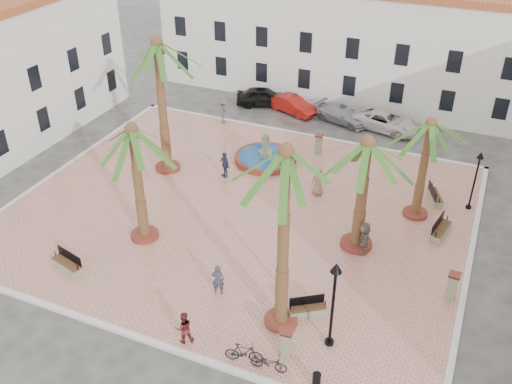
{
  "coord_description": "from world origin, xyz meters",
  "views": [
    {
      "loc": [
        11.97,
        -25.4,
        18.99
      ],
      "look_at": [
        1.0,
        0.0,
        1.6
      ],
      "focal_mm": 40.0,
      "sensor_mm": 36.0,
      "label": 1
    }
  ],
  "objects_px": {
    "palm_nw": "(158,57)",
    "bicycle_b": "(244,353)",
    "palm_e": "(366,158)",
    "bench_se": "(308,310)",
    "car_red": "(292,105)",
    "lamppost_s": "(334,291)",
    "litter_bin": "(316,380)",
    "pedestrian_fountain_a": "(318,181)",
    "fountain": "(265,157)",
    "palm_s": "(285,172)",
    "pedestrian_north": "(224,111)",
    "bench_e": "(440,231)",
    "lamppost_e": "(477,171)",
    "bollard_n": "(319,144)",
    "palm_ne": "(429,135)",
    "car_black": "(264,97)",
    "bench_s": "(68,265)",
    "pedestrian_fountain_b": "(225,164)",
    "palm_sw": "(133,143)",
    "cyclist_b": "(184,328)",
    "car_silver": "(342,115)",
    "cyclist_a": "(218,279)",
    "bench_ne": "(435,197)",
    "bicycle_a": "(269,362)",
    "bollard_se": "(286,343)",
    "car_white": "(386,121)",
    "bollard_e": "(452,286)"
  },
  "relations": [
    {
      "from": "cyclist_b",
      "to": "bicycle_b",
      "type": "relative_size",
      "value": 0.98
    },
    {
      "from": "car_black",
      "to": "car_silver",
      "type": "distance_m",
      "value": 6.86
    },
    {
      "from": "bench_s",
      "to": "pedestrian_fountain_b",
      "type": "distance_m",
      "value": 12.08
    },
    {
      "from": "car_red",
      "to": "lamppost_s",
      "type": "bearing_deg",
      "value": -135.18
    },
    {
      "from": "bench_se",
      "to": "pedestrian_fountain_b",
      "type": "bearing_deg",
      "value": 98.47
    },
    {
      "from": "lamppost_e",
      "to": "pedestrian_fountain_a",
      "type": "bearing_deg",
      "value": -166.49
    },
    {
      "from": "car_black",
      "to": "palm_s",
      "type": "bearing_deg",
      "value": -176.82
    },
    {
      "from": "palm_e",
      "to": "bench_s",
      "type": "bearing_deg",
      "value": -149.02
    },
    {
      "from": "bicycle_a",
      "to": "car_red",
      "type": "relative_size",
      "value": 0.38
    },
    {
      "from": "bicycle_b",
      "to": "car_white",
      "type": "height_order",
      "value": "car_white"
    },
    {
      "from": "pedestrian_fountain_a",
      "to": "lamppost_e",
      "type": "bearing_deg",
      "value": -14.03
    },
    {
      "from": "palm_nw",
      "to": "bicycle_b",
      "type": "relative_size",
      "value": 5.45
    },
    {
      "from": "bench_e",
      "to": "lamppost_e",
      "type": "bearing_deg",
      "value": -7.91
    },
    {
      "from": "palm_e",
      "to": "bicycle_a",
      "type": "xyz_separation_m",
      "value": [
        -1.14,
        -9.68,
        -4.97
      ]
    },
    {
      "from": "palm_nw",
      "to": "bench_ne",
      "type": "bearing_deg",
      "value": 10.22
    },
    {
      "from": "bicycle_a",
      "to": "pedestrian_fountain_b",
      "type": "bearing_deg",
      "value": 25.74
    },
    {
      "from": "bench_se",
      "to": "car_silver",
      "type": "bearing_deg",
      "value": 67.74
    },
    {
      "from": "lamppost_e",
      "to": "bench_se",
      "type": "bearing_deg",
      "value": -115.84
    },
    {
      "from": "litter_bin",
      "to": "bicycle_b",
      "type": "relative_size",
      "value": 0.41
    },
    {
      "from": "bench_se",
      "to": "bench_e",
      "type": "distance_m",
      "value": 9.94
    },
    {
      "from": "palm_nw",
      "to": "bicycle_b",
      "type": "bearing_deg",
      "value": -48.52
    },
    {
      "from": "bench_se",
      "to": "litter_bin",
      "type": "height_order",
      "value": "bench_se"
    },
    {
      "from": "litter_bin",
      "to": "bicycle_b",
      "type": "distance_m",
      "value": 3.2
    },
    {
      "from": "bench_se",
      "to": "lamppost_s",
      "type": "distance_m",
      "value": 3.41
    },
    {
      "from": "palm_s",
      "to": "cyclist_b",
      "type": "relative_size",
      "value": 5.68
    },
    {
      "from": "palm_ne",
      "to": "car_silver",
      "type": "distance_m",
      "value": 14.02
    },
    {
      "from": "bollard_se",
      "to": "bollard_n",
      "type": "xyz_separation_m",
      "value": [
        -4.41,
        17.9,
        0.01
      ]
    },
    {
      "from": "bicycle_a",
      "to": "pedestrian_fountain_a",
      "type": "distance_m",
      "value": 14.01
    },
    {
      "from": "palm_nw",
      "to": "palm_ne",
      "type": "bearing_deg",
      "value": 3.69
    },
    {
      "from": "pedestrian_fountain_a",
      "to": "litter_bin",
      "type": "bearing_deg",
      "value": -99.63
    },
    {
      "from": "cyclist_a",
      "to": "pedestrian_fountain_b",
      "type": "height_order",
      "value": "pedestrian_fountain_b"
    },
    {
      "from": "bicycle_b",
      "to": "car_black",
      "type": "relative_size",
      "value": 0.37
    },
    {
      "from": "bollard_n",
      "to": "bicycle_b",
      "type": "xyz_separation_m",
      "value": [
        2.9,
        -18.92,
        -0.24
      ]
    },
    {
      "from": "palm_e",
      "to": "bench_se",
      "type": "height_order",
      "value": "palm_e"
    },
    {
      "from": "bicycle_b",
      "to": "car_red",
      "type": "height_order",
      "value": "car_red"
    },
    {
      "from": "pedestrian_north",
      "to": "fountain",
      "type": "bearing_deg",
      "value": -150.17
    },
    {
      "from": "palm_ne",
      "to": "bench_se",
      "type": "height_order",
      "value": "palm_ne"
    },
    {
      "from": "pedestrian_fountain_b",
      "to": "bench_s",
      "type": "bearing_deg",
      "value": -71.83
    },
    {
      "from": "bicycle_a",
      "to": "pedestrian_fountain_b",
      "type": "xyz_separation_m",
      "value": [
        -8.6,
        13.51,
        0.46
      ]
    },
    {
      "from": "bench_e",
      "to": "car_black",
      "type": "relative_size",
      "value": 0.46
    },
    {
      "from": "pedestrian_fountain_a",
      "to": "lamppost_s",
      "type": "bearing_deg",
      "value": -97.02
    },
    {
      "from": "bollard_e",
      "to": "palm_ne",
      "type": "bearing_deg",
      "value": 113.19
    },
    {
      "from": "palm_nw",
      "to": "bench_s",
      "type": "bearing_deg",
      "value": -86.46
    },
    {
      "from": "fountain",
      "to": "bicycle_b",
      "type": "distance_m",
      "value": 17.42
    },
    {
      "from": "fountain",
      "to": "pedestrian_fountain_a",
      "type": "relative_size",
      "value": 2.26
    },
    {
      "from": "bicycle_b",
      "to": "car_silver",
      "type": "relative_size",
      "value": 0.37
    },
    {
      "from": "palm_nw",
      "to": "palm_s",
      "type": "height_order",
      "value": "palm_s"
    },
    {
      "from": "palm_nw",
      "to": "palm_sw",
      "type": "relative_size",
      "value": 1.29
    },
    {
      "from": "cyclist_a",
      "to": "bench_ne",
      "type": "bearing_deg",
      "value": -142.36
    },
    {
      "from": "pedestrian_north",
      "to": "car_red",
      "type": "xyz_separation_m",
      "value": [
        4.07,
        4.14,
        -0.44
      ]
    }
  ]
}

